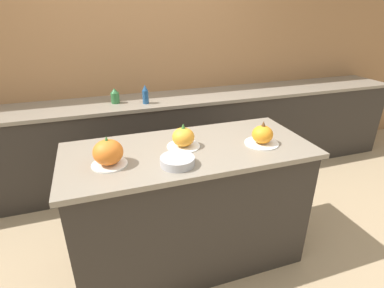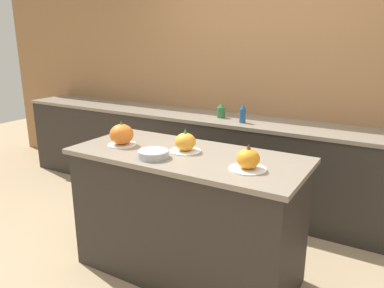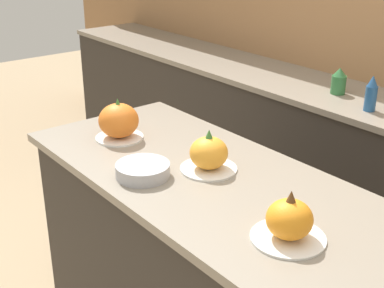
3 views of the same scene
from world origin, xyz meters
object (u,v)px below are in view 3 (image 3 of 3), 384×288
object	(u,v)px
pumpkin_cake_center	(209,155)
bottle_tall	(371,94)
pumpkin_cake_right	(289,222)
mixing_bowl	(143,170)
pumpkin_cake_left	(119,122)
bottle_short	(339,81)

from	to	relation	value
pumpkin_cake_center	bottle_tall	distance (m)	1.13
pumpkin_cake_center	pumpkin_cake_right	bearing A→B (deg)	-13.49
bottle_tall	mixing_bowl	distance (m)	1.37
pumpkin_cake_center	mixing_bowl	size ratio (longest dim) A/B	1.08
pumpkin_cake_left	bottle_short	distance (m)	1.35
pumpkin_cake_center	bottle_tall	bearing A→B (deg)	92.25
pumpkin_cake_left	pumpkin_cake_center	xyz separation A→B (m)	(0.50, 0.10, -0.01)
pumpkin_cake_left	bottle_short	size ratio (longest dim) A/B	1.42
pumpkin_cake_center	bottle_short	xyz separation A→B (m)	(-0.33, 1.24, -0.01)
pumpkin_cake_right	mixing_bowl	xyz separation A→B (m)	(-0.64, -0.11, -0.04)
pumpkin_cake_right	bottle_tall	xyz separation A→B (m)	(-0.57, 1.26, 0.01)
pumpkin_cake_left	bottle_tall	size ratio (longest dim) A/B	1.14
pumpkin_cake_left	bottle_tall	xyz separation A→B (m)	(0.45, 1.23, -0.00)
mixing_bowl	pumpkin_cake_left	bearing A→B (deg)	161.21
pumpkin_cake_right	bottle_tall	distance (m)	1.38
bottle_tall	bottle_short	size ratio (longest dim) A/B	1.25
bottle_tall	mixing_bowl	world-z (taller)	bottle_tall
pumpkin_cake_center	bottle_tall	xyz separation A→B (m)	(-0.04, 1.13, 0.01)
pumpkin_cake_right	bottle_tall	size ratio (longest dim) A/B	1.25
bottle_tall	pumpkin_cake_left	bearing A→B (deg)	-110.14
bottle_tall	pumpkin_cake_right	bearing A→B (deg)	-65.50
pumpkin_cake_left	bottle_tall	bearing A→B (deg)	69.86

